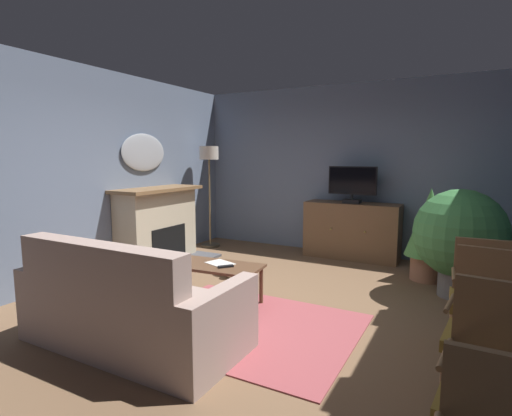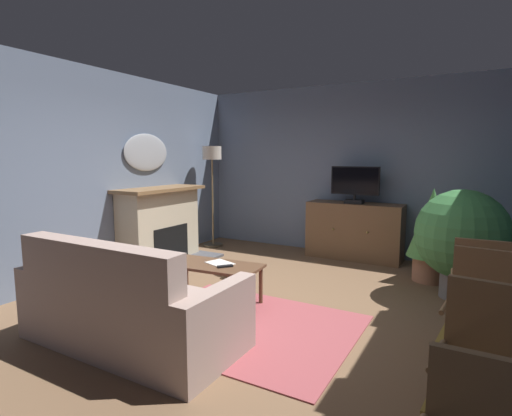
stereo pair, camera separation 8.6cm
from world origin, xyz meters
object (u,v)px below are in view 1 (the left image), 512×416
object	(u,v)px
fireplace	(158,227)
potted_plant_tall_palm_by_window	(459,236)
tv_cabinet	(352,232)
side_chair_tucked_against_wall	(482,294)
floor_lamp	(209,169)
cat	(225,268)
sofa_floral	(129,310)
wall_mirror_oval	(144,152)
folded_newspaper	(220,263)
side_chair_beside_plant	(486,326)
potted_plant_small_fern_corner	(429,229)
television	(352,184)
tv_remote	(226,266)
side_chair_mid_row	(491,385)
coffee_table	(213,269)

from	to	relation	value
fireplace	potted_plant_tall_palm_by_window	world-z (taller)	potted_plant_tall_palm_by_window
tv_cabinet	side_chair_tucked_against_wall	size ratio (longest dim) A/B	1.57
floor_lamp	cat	bearing A→B (deg)	-48.54
sofa_floral	potted_plant_tall_palm_by_window	size ratio (longest dim) A/B	1.55
wall_mirror_oval	tv_cabinet	size ratio (longest dim) A/B	0.61
potted_plant_tall_palm_by_window	sofa_floral	bearing A→B (deg)	-131.99
folded_newspaper	side_chair_beside_plant	distance (m)	2.65
potted_plant_small_fern_corner	floor_lamp	distance (m)	3.79
fireplace	tv_cabinet	size ratio (longest dim) A/B	1.03
television	tv_remote	xyz separation A→B (m)	(-0.63, -2.73, -0.75)
side_chair_tucked_against_wall	floor_lamp	size ratio (longest dim) A/B	0.52
tv_cabinet	potted_plant_small_fern_corner	distance (m)	1.40
tv_remote	side_chair_beside_plant	xyz separation A→B (m)	(2.42, -0.59, 0.07)
television	potted_plant_small_fern_corner	bearing A→B (deg)	-26.63
television	side_chair_mid_row	xyz separation A→B (m)	(1.79, -4.09, -0.68)
wall_mirror_oval	side_chair_beside_plant	world-z (taller)	wall_mirror_oval
fireplace	sofa_floral	xyz separation A→B (m)	(1.68, -2.23, -0.24)
side_chair_beside_plant	potted_plant_small_fern_corner	bearing A→B (deg)	102.17
folded_newspaper	side_chair_beside_plant	xyz separation A→B (m)	(2.56, -0.69, 0.08)
wall_mirror_oval	side_chair_tucked_against_wall	distance (m)	4.84
folded_newspaper	side_chair_tucked_against_wall	size ratio (longest dim) A/B	0.32
tv_remote	sofa_floral	xyz separation A→B (m)	(-0.26, -1.14, -0.14)
coffee_table	sofa_floral	world-z (taller)	sofa_floral
tv_remote	side_chair_mid_row	xyz separation A→B (m)	(2.42, -1.37, 0.07)
coffee_table	potted_plant_tall_palm_by_window	size ratio (longest dim) A/B	0.89
side_chair_tucked_against_wall	side_chair_mid_row	bearing A→B (deg)	-89.64
coffee_table	side_chair_tucked_against_wall	distance (m)	2.61
fireplace	potted_plant_small_fern_corner	bearing A→B (deg)	15.29
sofa_floral	side_chair_mid_row	world-z (taller)	side_chair_mid_row
tv_cabinet	tv_remote	xyz separation A→B (m)	(-0.63, -2.78, 0.03)
television	folded_newspaper	xyz separation A→B (m)	(-0.77, -2.62, -0.76)
tv_cabinet	tv_remote	size ratio (longest dim) A/B	8.79
side_chair_mid_row	floor_lamp	size ratio (longest dim) A/B	0.57
television	cat	size ratio (longest dim) A/B	1.38
sofa_floral	tv_cabinet	bearing A→B (deg)	77.12
folded_newspaper	side_chair_mid_row	world-z (taller)	side_chair_mid_row
coffee_table	fireplace	bearing A→B (deg)	149.02
wall_mirror_oval	potted_plant_tall_palm_by_window	xyz separation A→B (m)	(4.39, 0.51, -0.97)
tv_cabinet	side_chair_beside_plant	distance (m)	3.81
sofa_floral	side_chair_mid_row	bearing A→B (deg)	-4.76
wall_mirror_oval	folded_newspaper	size ratio (longest dim) A/B	3.03
wall_mirror_oval	side_chair_beside_plant	xyz separation A→B (m)	(4.61, -1.68, -1.17)
side_chair_tucked_against_wall	potted_plant_tall_palm_by_window	distance (m)	1.45
tv_cabinet	folded_newspaper	world-z (taller)	tv_cabinet
fireplace	folded_newspaper	distance (m)	2.06
coffee_table	folded_newspaper	world-z (taller)	folded_newspaper
wall_mirror_oval	side_chair_tucked_against_wall	size ratio (longest dim) A/B	0.96
wall_mirror_oval	floor_lamp	xyz separation A→B (m)	(0.32, 1.29, -0.28)
side_chair_tucked_against_wall	floor_lamp	world-z (taller)	floor_lamp
wall_mirror_oval	potted_plant_small_fern_corner	size ratio (longest dim) A/B	0.73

